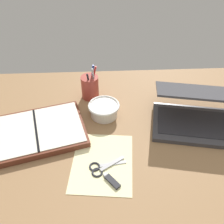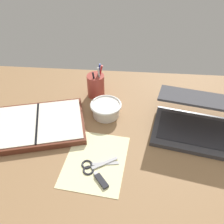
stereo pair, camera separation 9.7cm
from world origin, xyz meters
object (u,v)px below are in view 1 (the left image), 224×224
Objects in this scene: bowl at (104,109)px; planner at (37,132)px; laptop at (194,113)px; pen_cup at (90,87)px; scissors at (100,168)px.

planner is at bearing -159.41° from bowl.
laptop is 36.83cm from bowl.
pen_cup is 0.38× the size of planner.
bowl is at bearing -66.24° from pen_cup.
laptop reaches higher than planner.
scissors is (-38.41, -21.53, -4.58)cm from laptop.
laptop reaches higher than pen_cup.
planner is (-62.87, -3.92, -3.50)cm from laptop.
bowl is at bearing 5.56° from planner.
pen_cup is 41.47cm from scissors.
bowl is 0.31× the size of planner.
bowl is 0.83× the size of pen_cup.
planner is (-20.69, -23.36, -4.11)cm from pen_cup.
scissors is at bearing -50.79° from planner.
pen_cup is (-5.89, 13.37, 2.29)cm from bowl.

